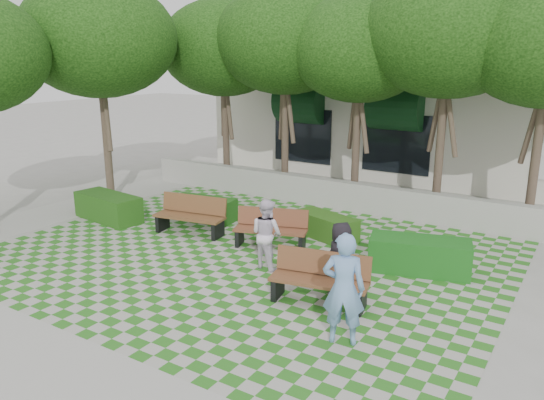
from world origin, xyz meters
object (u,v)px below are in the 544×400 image
Objects in this scene: bench_mid at (271,229)px; person_white at (267,234)px; hedge_east at (419,255)px; person_blue at (344,289)px; hedge_midright at (326,226)px; bench_east at (320,279)px; person_dark at (341,259)px; hedge_west at (108,207)px; bench_west at (191,216)px; hedge_midleft at (203,209)px.

person_white is (0.66, -1.24, 0.35)m from bench_mid.
hedge_east is 3.82m from person_blue.
hedge_east reaches higher than hedge_midright.
bench_east is 0.65m from person_dark.
bench_mid is at bearing -51.38° from person_white.
person_white is (6.02, -0.59, 0.43)m from hedge_west.
person_dark is (1.85, -3.03, 0.45)m from hedge_midright.
bench_mid is 0.94× the size of bench_west.
bench_west is 1.05× the size of person_blue.
hedge_west is 1.13× the size of person_blue.
person_white is at bearing -80.66° from bench_mid.
bench_west is (-2.44, -0.29, 0.03)m from bench_mid.
hedge_west is (-2.92, -0.35, -0.11)m from bench_west.
person_blue is (8.94, -2.71, 0.60)m from hedge_west.
bench_east is at bearing 96.48° from person_dark.
person_white reaches higher than bench_west.
bench_west is 3.26m from person_white.
hedge_midleft is at bearing 32.23° from hedge_west.
hedge_west reaches higher than hedge_midright.
person_blue is 1.21× the size of person_white.
bench_east is at bearing -64.96° from hedge_midright.
bench_mid is at bearing -2.48° from bench_west.
hedge_east is 3.50m from person_white.
person_white reaches higher than hedge_midleft.
hedge_midright is 0.93× the size of person_blue.
bench_mid is 4.94m from person_blue.
hedge_east is (1.18, 2.62, -0.10)m from bench_east.
hedge_midleft is (-0.52, 1.16, -0.16)m from bench_west.
bench_west is 6.21m from hedge_east.
person_blue is 1.92m from person_dark.
bench_mid is (-2.55, 2.21, -0.02)m from bench_east.
person_dark is 0.95× the size of person_white.
hedge_midright is at bearing -34.93° from person_dark.
hedge_midright is at bearing 161.35° from hedge_east.
bench_west is 0.93× the size of hedge_west.
bench_east is at bearing -30.36° from bench_west.
bench_mid is 1.07× the size of hedge_midright.
person_dark is at bearing -115.91° from hedge_east.
hedge_east is 9.15m from hedge_west.
bench_west is at bearing 167.93° from bench_mid.
bench_east is 0.91× the size of hedge_east.
bench_east is 1.03× the size of bench_mid.
person_blue is at bearing 140.13° from person_dark.
person_blue is 1.28× the size of person_dark.
person_white is (-0.21, -2.61, 0.50)m from hedge_midright.
bench_west is 1.27× the size of person_white.
bench_west is at bearing 8.91° from person_dark.
hedge_midleft is at bearing -172.46° from hedge_midright.
hedge_east is 0.99× the size of hedge_west.
person_white is (3.10, -0.94, 0.32)m from bench_west.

